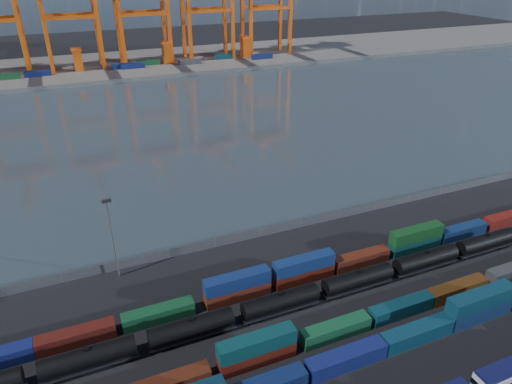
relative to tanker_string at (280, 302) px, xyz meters
name	(u,v)px	position (x,y,z in m)	size (l,w,h in m)	color
ground	(326,322)	(6.01, -5.10, -2.17)	(700.00, 700.00, 0.00)	black
harbor_water	(174,126)	(6.01, 99.90, -2.16)	(700.00, 700.00, 0.00)	#303D46
far_quay	(127,65)	(6.01, 204.90, -1.17)	(700.00, 70.00, 2.00)	#514F4C
container_row_south	(276,380)	(-7.45, -14.10, 0.01)	(140.77, 2.61, 5.56)	#434649
container_row_mid	(388,312)	(15.96, -8.38, -0.65)	(141.14, 2.44, 5.21)	#434748
container_row_north	(306,272)	(8.21, 6.11, -0.32)	(141.25, 2.43, 5.18)	#0F104F
tanker_string	(280,302)	(0.00, 0.00, 0.00)	(107.08, 3.03, 4.33)	black
waterfront_fence	(260,233)	(6.01, 22.90, -1.17)	(160.12, 0.12, 2.20)	#595B5E
yard_light_mast	(112,235)	(-23.99, 20.90, 7.13)	(1.60, 0.40, 16.60)	slate
quay_containers	(109,67)	(-4.98, 190.37, 1.13)	(172.58, 10.99, 2.60)	navy
straddle_carriers	(124,55)	(3.51, 194.90, 5.65)	(140.00, 7.00, 11.10)	#EE5710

